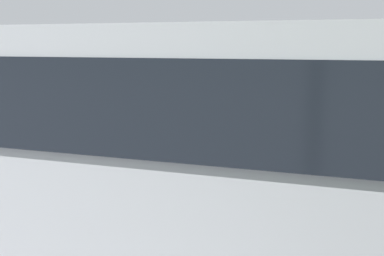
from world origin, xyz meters
TOP-DOWN VIEW (x-y plane):
  - ground_plane at (0.00, 0.00)m, footprint 80.00×80.00m
  - tour_bus at (-0.49, 5.35)m, footprint 10.67×3.17m
  - spectator_far_left at (-2.79, 2.20)m, footprint 0.58×0.36m
  - spectator_left at (-1.72, 2.23)m, footprint 0.58×0.34m
  - spectator_centre at (-0.51, 2.29)m, footprint 0.57×0.31m
  - spectator_right at (0.61, 2.59)m, footprint 0.58×0.35m
  - spectator_far_right at (1.93, 2.49)m, footprint 0.57×0.33m
  - parked_motorcycle_silver at (-2.51, 3.29)m, footprint 2.05×0.62m
  - stunt_motorcycle at (4.02, -3.00)m, footprint 1.78×1.15m
  - bay_line_c at (-0.99, -0.17)m, footprint 0.31×4.28m
  - bay_line_d at (1.78, -0.17)m, footprint 0.28×3.66m
  - bay_line_e at (4.55, -0.17)m, footprint 0.33×4.71m

SIDE VIEW (x-z plane):
  - ground_plane at x=0.00m, z-range 0.00..0.00m
  - bay_line_c at x=-0.99m, z-range 0.00..0.01m
  - bay_line_d at x=1.78m, z-range 0.00..0.01m
  - bay_line_e at x=4.55m, z-range 0.00..0.01m
  - parked_motorcycle_silver at x=-2.51m, z-range -0.01..0.97m
  - spectator_far_right at x=1.93m, z-range 0.15..1.81m
  - spectator_far_left at x=-2.79m, z-range 0.16..1.88m
  - spectator_left at x=-1.72m, z-range 0.16..1.88m
  - spectator_centre at x=-0.51m, z-range 0.17..1.91m
  - stunt_motorcycle at x=4.02m, z-range 0.13..1.95m
  - spectator_right at x=0.61m, z-range 0.18..1.98m
  - tour_bus at x=-0.49m, z-range 0.02..3.27m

